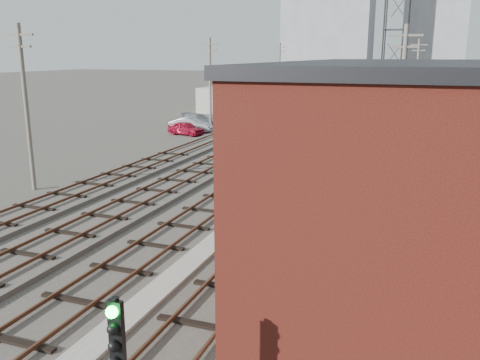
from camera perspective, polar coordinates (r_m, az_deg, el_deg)
The scene contains 22 objects.
ground at distance 62.85m, azimuth 12.93°, elevation 6.83°, with size 320.00×320.00×0.00m, color #282621.
track_right at distance 41.91m, azimuth 12.50°, elevation 3.58°, with size 3.20×90.00×0.39m.
track_mid_right at distance 42.61m, azimuth 7.16°, elevation 3.97°, with size 3.20×90.00×0.39m.
track_mid_left at distance 43.67m, azimuth 2.04°, elevation 4.31°, with size 3.20×90.00×0.39m.
track_left at distance 45.06m, azimuth -2.82°, elevation 4.60°, with size 3.20×90.00×0.39m.
platform_curb at distance 19.00m, azimuth -4.44°, elevation -8.61°, with size 0.90×28.00×0.26m, color gray.
brick_building at distance 14.42m, azimuth 17.87°, elevation -1.92°, with size 6.54×12.20×7.22m.
lattice_tower at distance 36.99m, azimuth 16.95°, elevation 13.51°, with size 1.60×1.60×15.00m.
utility_pole_left_a at distance 30.06m, azimuth -22.90°, elevation 7.89°, with size 1.80×0.24×9.00m.
utility_pole_left_b at distance 51.23m, azimuth -3.36°, elevation 11.00°, with size 1.80×0.24×9.00m.
utility_pole_left_c at distance 74.80m, azimuth 4.45°, elevation 11.90°, with size 1.80×0.24×9.00m.
utility_pole_right_a at distance 30.06m, azimuth 17.63°, elevation 8.32°, with size 1.80×0.24×9.00m.
utility_pole_right_b at distance 59.99m, azimuth 19.18°, elevation 10.70°, with size 1.80×0.24×9.00m.
apartment_left at distance 139.55m, azimuth 9.90°, elevation 16.87°, with size 22.00×14.00×30.00m, color gray.
apartment_right at distance 152.02m, azimuth 20.98°, elevation 15.17°, with size 16.00×12.00×26.00m, color gray.
shed_left at distance 66.62m, azimuth -0.92°, elevation 8.94°, with size 8.00×5.00×3.20m, color gray.
shed_right at distance 72.13m, azimuth 21.27°, elevation 8.71°, with size 6.00×6.00×4.00m, color gray.
switch_stand at distance 45.50m, azimuth 5.31°, elevation 5.22°, with size 0.31×0.31×1.16m.
site_trailer at distance 54.69m, azimuth 3.36°, elevation 7.47°, with size 6.08×2.98×2.49m.
car_red at distance 48.22m, azimuth -6.09°, elevation 5.79°, with size 1.48×3.69×1.26m, color maroon.
car_silver at distance 50.15m, azimuth -5.55°, elevation 6.18°, with size 1.46×4.18×1.38m, color #ABADB3.
car_grey at distance 53.76m, azimuth -4.74°, elevation 6.70°, with size 1.88×4.62×1.34m, color slate.
Camera 1 is at (7.91, -1.91, 7.40)m, focal length 38.00 mm.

